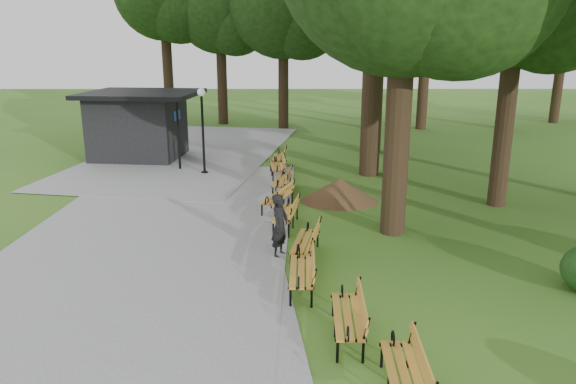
{
  "coord_description": "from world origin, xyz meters",
  "views": [
    {
      "loc": [
        -0.12,
        -12.17,
        5.39
      ],
      "look_at": [
        -0.07,
        3.07,
        1.1
      ],
      "focal_mm": 33.92,
      "sensor_mm": 36.0,
      "label": 1
    }
  ],
  "objects_px": {
    "bench_3": "(305,242)",
    "bench_4": "(286,214)",
    "bench_0": "(404,373)",
    "bench_2": "(301,272)",
    "dirt_mound": "(340,190)",
    "bench_1": "(347,316)",
    "kiosk": "(138,125)",
    "bench_7": "(277,166)",
    "person": "(280,226)",
    "bench_5": "(278,197)",
    "lamp_post": "(202,114)",
    "bench_8": "(279,158)",
    "bench_6": "(282,181)"
  },
  "relations": [
    {
      "from": "bench_0",
      "to": "bench_4",
      "type": "distance_m",
      "value": 8.17
    },
    {
      "from": "bench_0",
      "to": "bench_7",
      "type": "distance_m",
      "value": 14.35
    },
    {
      "from": "person",
      "to": "kiosk",
      "type": "xyz_separation_m",
      "value": [
        -6.71,
        12.06,
        0.72
      ]
    },
    {
      "from": "bench_0",
      "to": "bench_5",
      "type": "bearing_deg",
      "value": -165.36
    },
    {
      "from": "person",
      "to": "bench_5",
      "type": "relative_size",
      "value": 0.87
    },
    {
      "from": "kiosk",
      "to": "bench_7",
      "type": "bearing_deg",
      "value": -22.87
    },
    {
      "from": "bench_0",
      "to": "bench_2",
      "type": "bearing_deg",
      "value": -156.37
    },
    {
      "from": "dirt_mound",
      "to": "bench_3",
      "type": "xyz_separation_m",
      "value": [
        -1.36,
        -5.03,
        0.03
      ]
    },
    {
      "from": "bench_6",
      "to": "bench_7",
      "type": "relative_size",
      "value": 1.0
    },
    {
      "from": "bench_3",
      "to": "bench_5",
      "type": "height_order",
      "value": "same"
    },
    {
      "from": "bench_7",
      "to": "bench_5",
      "type": "bearing_deg",
      "value": -3.61
    },
    {
      "from": "kiosk",
      "to": "bench_1",
      "type": "distance_m",
      "value": 17.95
    },
    {
      "from": "bench_3",
      "to": "person",
      "type": "bearing_deg",
      "value": -90.0
    },
    {
      "from": "bench_0",
      "to": "bench_2",
      "type": "distance_m",
      "value": 4.08
    },
    {
      "from": "bench_5",
      "to": "bench_1",
      "type": "bearing_deg",
      "value": 29.79
    },
    {
      "from": "lamp_post",
      "to": "bench_3",
      "type": "xyz_separation_m",
      "value": [
        3.86,
        -9.04,
        -2.05
      ]
    },
    {
      "from": "bench_5",
      "to": "person",
      "type": "bearing_deg",
      "value": 21.38
    },
    {
      "from": "person",
      "to": "bench_6",
      "type": "height_order",
      "value": "person"
    },
    {
      "from": "bench_3",
      "to": "bench_4",
      "type": "xyz_separation_m",
      "value": [
        -0.49,
        2.32,
        0.0
      ]
    },
    {
      "from": "bench_3",
      "to": "bench_6",
      "type": "relative_size",
      "value": 1.0
    },
    {
      "from": "lamp_post",
      "to": "bench_2",
      "type": "relative_size",
      "value": 1.85
    },
    {
      "from": "person",
      "to": "bench_1",
      "type": "bearing_deg",
      "value": -137.28
    },
    {
      "from": "bench_1",
      "to": "bench_7",
      "type": "distance_m",
      "value": 12.49
    },
    {
      "from": "person",
      "to": "bench_5",
      "type": "height_order",
      "value": "person"
    },
    {
      "from": "dirt_mound",
      "to": "bench_7",
      "type": "xyz_separation_m",
      "value": [
        -2.2,
        3.51,
        0.03
      ]
    },
    {
      "from": "dirt_mound",
      "to": "bench_1",
      "type": "relative_size",
      "value": 1.18
    },
    {
      "from": "kiosk",
      "to": "bench_1",
      "type": "height_order",
      "value": "kiosk"
    },
    {
      "from": "lamp_post",
      "to": "bench_8",
      "type": "distance_m",
      "value": 3.83
    },
    {
      "from": "bench_6",
      "to": "bench_8",
      "type": "xyz_separation_m",
      "value": [
        -0.16,
        3.9,
        0.0
      ]
    },
    {
      "from": "dirt_mound",
      "to": "bench_6",
      "type": "height_order",
      "value": "bench_6"
    },
    {
      "from": "person",
      "to": "bench_5",
      "type": "bearing_deg",
      "value": 26.44
    },
    {
      "from": "bench_2",
      "to": "bench_5",
      "type": "distance_m",
      "value": 5.91
    },
    {
      "from": "bench_3",
      "to": "bench_4",
      "type": "height_order",
      "value": "same"
    },
    {
      "from": "person",
      "to": "bench_4",
      "type": "height_order",
      "value": "person"
    },
    {
      "from": "dirt_mound",
      "to": "bench_4",
      "type": "height_order",
      "value": "bench_4"
    },
    {
      "from": "dirt_mound",
      "to": "person",
      "type": "bearing_deg",
      "value": -112.18
    },
    {
      "from": "kiosk",
      "to": "bench_6",
      "type": "distance_m",
      "value": 9.08
    },
    {
      "from": "bench_2",
      "to": "bench_6",
      "type": "bearing_deg",
      "value": -174.69
    },
    {
      "from": "bench_1",
      "to": "dirt_mound",
      "type": "bearing_deg",
      "value": 177.72
    },
    {
      "from": "bench_1",
      "to": "bench_4",
      "type": "bearing_deg",
      "value": -167.2
    },
    {
      "from": "bench_3",
      "to": "kiosk",
      "type": "bearing_deg",
      "value": -138.35
    },
    {
      "from": "bench_4",
      "to": "bench_8",
      "type": "distance_m",
      "value": 7.76
    },
    {
      "from": "bench_4",
      "to": "dirt_mound",
      "type": "bearing_deg",
      "value": 155.2
    },
    {
      "from": "dirt_mound",
      "to": "bench_5",
      "type": "distance_m",
      "value": 2.34
    },
    {
      "from": "person",
      "to": "dirt_mound",
      "type": "relative_size",
      "value": 0.74
    },
    {
      "from": "person",
      "to": "bench_5",
      "type": "distance_m",
      "value": 3.94
    },
    {
      "from": "bench_4",
      "to": "bench_7",
      "type": "xyz_separation_m",
      "value": [
        -0.35,
        6.22,
        0.0
      ]
    },
    {
      "from": "bench_0",
      "to": "bench_5",
      "type": "distance_m",
      "value": 9.9
    },
    {
      "from": "bench_2",
      "to": "bench_4",
      "type": "relative_size",
      "value": 1.0
    },
    {
      "from": "bench_0",
      "to": "person",
      "type": "bearing_deg",
      "value": -158.68
    }
  ]
}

